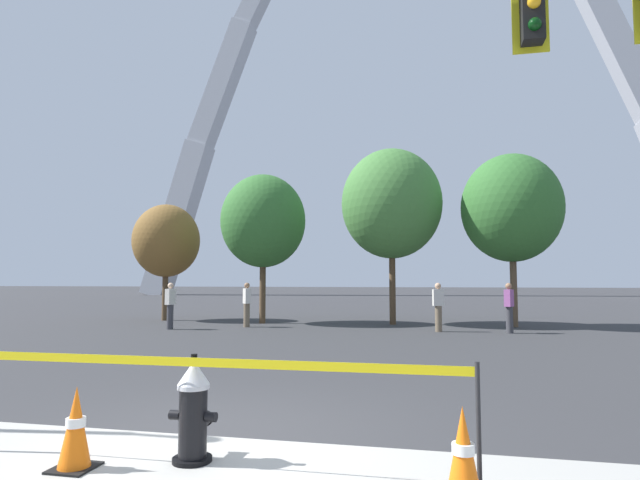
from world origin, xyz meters
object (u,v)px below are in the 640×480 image
(traffic_cone_by_hydrant, at_px, (463,456))
(pedestrian_standing_center, at_px, (438,307))
(pedestrian_walking_left, at_px, (509,307))
(monument_arch, at_px, (406,77))
(fire_hydrant, at_px, (194,411))
(pedestrian_walking_right, at_px, (170,305))
(pedestrian_near_trees, at_px, (247,304))
(traffic_cone_mid_sidewalk, at_px, (76,429))

(traffic_cone_by_hydrant, distance_m, pedestrian_standing_center, 13.33)
(pedestrian_walking_left, distance_m, pedestrian_standing_center, 2.20)
(traffic_cone_by_hydrant, height_order, monument_arch, monument_arch)
(monument_arch, bearing_deg, fire_hydrant, -89.97)
(fire_hydrant, bearing_deg, monument_arch, 90.03)
(pedestrian_walking_right, xyz_separation_m, pedestrian_near_trees, (2.27, 1.36, 0.00))
(pedestrian_standing_center, relative_size, pedestrian_walking_right, 1.00)
(fire_hydrant, xyz_separation_m, traffic_cone_by_hydrant, (2.40, -0.43, -0.11))
(fire_hydrant, bearing_deg, pedestrian_near_trees, 108.08)
(monument_arch, relative_size, pedestrian_standing_center, 37.98)
(pedestrian_walking_right, bearing_deg, pedestrian_walking_left, 5.35)
(fire_hydrant, bearing_deg, pedestrian_standing_center, 79.36)
(traffic_cone_by_hydrant, relative_size, traffic_cone_mid_sidewalk, 1.00)
(pedestrian_standing_center, bearing_deg, pedestrian_walking_right, -173.09)
(fire_hydrant, bearing_deg, traffic_cone_by_hydrant, -10.06)
(fire_hydrant, distance_m, traffic_cone_by_hydrant, 2.44)
(pedestrian_walking_right, distance_m, pedestrian_near_trees, 2.65)
(traffic_cone_mid_sidewalk, relative_size, monument_arch, 0.01)
(pedestrian_walking_right, bearing_deg, fire_hydrant, -60.89)
(pedestrian_walking_left, bearing_deg, monument_arch, 97.13)
(pedestrian_standing_center, xyz_separation_m, pedestrian_walking_right, (-8.99, -1.09, 0.00))
(monument_arch, relative_size, pedestrian_near_trees, 37.98)
(monument_arch, xyz_separation_m, pedestrian_standing_center, (2.45, -37.12, -22.61))
(pedestrian_standing_center, height_order, pedestrian_near_trees, same)
(monument_arch, height_order, pedestrian_walking_left, monument_arch)
(pedestrian_walking_left, distance_m, pedestrian_near_trees, 8.92)
(monument_arch, bearing_deg, traffic_cone_by_hydrant, -87.25)
(traffic_cone_mid_sidewalk, distance_m, pedestrian_walking_left, 14.38)
(traffic_cone_mid_sidewalk, bearing_deg, pedestrian_standing_center, 75.80)
(pedestrian_walking_right, bearing_deg, traffic_cone_by_hydrant, -53.74)
(pedestrian_near_trees, bearing_deg, traffic_cone_mid_sidewalk, -76.10)
(pedestrian_walking_right, bearing_deg, monument_arch, 80.28)
(pedestrian_standing_center, bearing_deg, traffic_cone_mid_sidewalk, -104.20)
(fire_hydrant, height_order, monument_arch, monument_arch)
(monument_arch, height_order, pedestrian_walking_right, monument_arch)
(fire_hydrant, bearing_deg, pedestrian_walking_left, 70.22)
(traffic_cone_mid_sidewalk, relative_size, pedestrian_walking_right, 0.46)
(fire_hydrant, height_order, pedestrian_walking_right, pedestrian_walking_right)
(traffic_cone_mid_sidewalk, bearing_deg, monument_arch, 88.96)
(pedestrian_near_trees, bearing_deg, pedestrian_walking_left, -1.98)
(pedestrian_walking_left, bearing_deg, traffic_cone_mid_sidewalk, -112.77)
(pedestrian_walking_left, distance_m, pedestrian_walking_right, 11.24)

